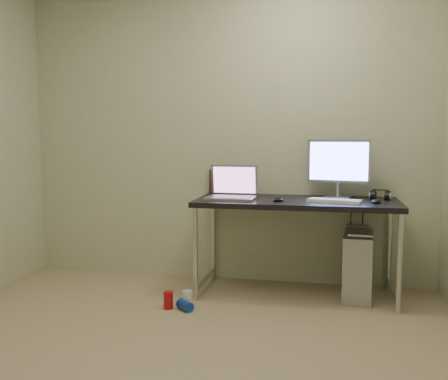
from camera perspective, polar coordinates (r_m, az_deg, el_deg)
floor at (r=2.86m, az=-7.38°, el=-19.41°), size 3.50×3.50×0.00m
wall_back at (r=4.28m, az=0.13°, el=6.32°), size 3.50×0.02×2.50m
desk at (r=3.90m, az=8.28°, el=-2.28°), size 1.54×0.68×0.75m
tower_computer at (r=4.00m, az=15.04°, el=-8.32°), size 0.25×0.50×0.53m
cable_a at (r=4.23m, az=14.21°, el=-5.46°), size 0.01×0.16×0.69m
cable_b at (r=4.21m, az=15.44°, el=-5.80°), size 0.02×0.11×0.71m
can_red at (r=3.69m, az=-6.38°, el=-12.40°), size 0.08×0.08×0.13m
can_white at (r=3.69m, az=-4.20°, el=-12.36°), size 0.10×0.10×0.13m
can_blue at (r=3.66m, az=-4.49°, el=-13.00°), size 0.14×0.14×0.07m
laptop at (r=3.90m, az=0.93°, el=-0.11°), size 0.38×0.31×0.26m
monitor at (r=4.03m, az=12.94°, el=2.93°), size 0.49×0.18×0.46m
keyboard at (r=3.77m, az=12.49°, el=-1.22°), size 0.40×0.21×0.02m
mouse_right at (r=3.80m, az=16.99°, el=-1.16°), size 0.10×0.13×0.04m
mouse_left at (r=3.78m, az=6.24°, el=-0.95°), size 0.10×0.14×0.04m
headphones at (r=4.04m, az=17.44°, el=-0.67°), size 0.17×0.10×0.10m
picture_frame at (r=4.27m, az=0.01°, el=0.98°), size 0.26×0.11×0.21m
webcam at (r=4.21m, az=3.58°, el=0.59°), size 0.04×0.03×0.11m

